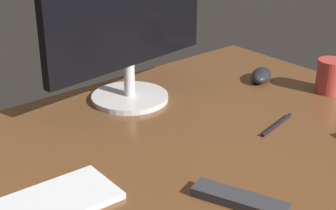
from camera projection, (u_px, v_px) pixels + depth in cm
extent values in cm
cube|color=brown|center=(158.00, 148.00, 121.93)|extent=(140.00, 84.00, 2.00)
cylinder|color=silver|center=(130.00, 97.00, 145.29)|extent=(21.33, 21.33, 1.47)
cylinder|color=silver|center=(129.00, 80.00, 143.17)|extent=(3.00, 3.00, 8.97)
cube|color=black|center=(127.00, 12.00, 135.47)|extent=(52.79, 8.49, 29.01)
ellipsoid|color=black|center=(261.00, 75.00, 157.98)|extent=(12.22, 10.17, 3.80)
cube|color=#2D2D33|center=(240.00, 200.00, 99.34)|extent=(11.01, 19.22, 1.85)
cylinder|color=#B23833|center=(330.00, 76.00, 148.92)|extent=(7.93, 7.93, 9.70)
cylinder|color=black|center=(277.00, 125.00, 130.14)|extent=(14.76, 3.97, 0.88)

